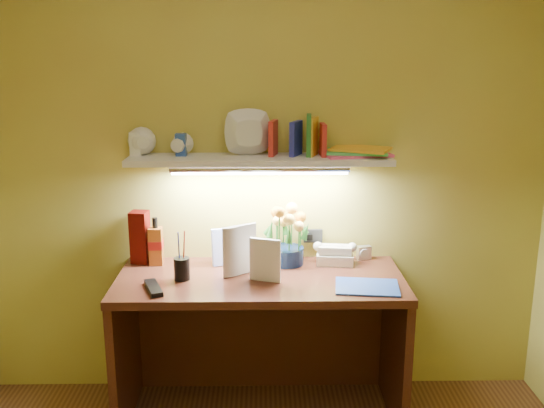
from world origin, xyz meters
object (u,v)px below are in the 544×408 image
at_px(telephone, 335,253).
at_px(whisky_bottle, 156,241).
at_px(desk_clock, 364,253).
at_px(desk, 261,347).
at_px(flower_bouquet, 287,235).

height_order(telephone, whisky_bottle, whisky_bottle).
relative_size(telephone, desk_clock, 2.57).
xyz_separation_m(telephone, whisky_bottle, (-0.92, -0.00, 0.07)).
distance_m(desk, telephone, 0.61).
xyz_separation_m(desk_clock, whisky_bottle, (-1.08, -0.06, 0.09)).
height_order(flower_bouquet, telephone, flower_bouquet).
bearing_deg(desk, telephone, 26.94).
bearing_deg(whisky_bottle, desk_clock, 3.12).
height_order(desk_clock, whisky_bottle, whisky_bottle).
bearing_deg(flower_bouquet, telephone, 0.85).
relative_size(desk, desk_clock, 19.28).
bearing_deg(telephone, desk, -147.21).
xyz_separation_m(flower_bouquet, desk_clock, (0.41, 0.06, -0.12)).
distance_m(telephone, whisky_bottle, 0.93).
relative_size(desk_clock, whisky_bottle, 0.29).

